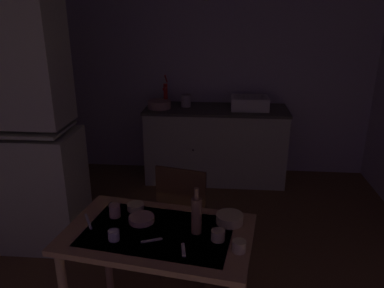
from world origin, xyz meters
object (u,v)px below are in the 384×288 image
Objects in this scene: sink_basin at (250,103)px; mixing_bowl_counter at (159,104)px; serving_bowl_wide at (142,219)px; chair_far_side at (186,220)px; glass_bottle at (196,215)px; hutch_cabinet at (20,140)px; mug_tall at (239,246)px; dining_table at (159,246)px; hand_pump at (166,93)px.

mixing_bowl_counter is (-1.09, -0.05, -0.03)m from sink_basin.
serving_bowl_wide is (0.27, -2.33, -0.18)m from mixing_bowl_counter.
chair_far_side is 3.32× the size of glass_bottle.
glass_bottle is (-0.46, -2.48, -0.11)m from sink_basin.
chair_far_side is (1.46, -0.38, -0.48)m from hutch_cabinet.
chair_far_side reaches higher than mug_tall.
sink_basin is at bearing 36.86° from hutch_cabinet.
glass_bottle is at bearing -75.43° from mixing_bowl_counter.
mixing_bowl_counter reaches higher than dining_table.
mixing_bowl_counter is 0.23× the size of dining_table.
chair_far_side is at bearing 63.44° from serving_bowl_wide.
dining_table is 0.33m from glass_bottle.
hand_pump is (1.02, 1.58, 0.10)m from hutch_cabinet.
serving_bowl_wide is 0.67m from mug_tall.
mixing_bowl_counter is (-0.06, -0.10, -0.12)m from hand_pump.
glass_bottle is at bearing -77.75° from chair_far_side.
glass_bottle is (0.12, -0.57, 0.38)m from chair_far_side.
mixing_bowl_counter is at bearing 105.27° from chair_far_side.
hutch_cabinet reaches higher than sink_basin.
mug_tall is at bearing -94.39° from sink_basin.
chair_far_side is (0.11, 0.57, -0.15)m from dining_table.
hutch_cabinet is 2.55m from sink_basin.
hand_pump is 0.32× the size of dining_table.
sink_basin is at bearing 85.61° from mug_tall.
chair_far_side is at bearing -106.84° from sink_basin.
hand_pump is at bearing 55.99° from mixing_bowl_counter.
hand_pump is 0.39× the size of chair_far_side.
glass_bottle is (1.59, -0.94, -0.10)m from hutch_cabinet.
chair_far_side is 12.61× the size of mug_tall.
mug_tall is (0.37, -0.74, 0.29)m from chair_far_side.
sink_basin is 1.09m from mixing_bowl_counter.
chair_far_side is at bearing 78.89° from dining_table.
sink_basin is 1.03m from hand_pump.
hand_pump is at bearing 102.66° from glass_bottle.
hand_pump is 2.83m from mug_tall.
sink_basin is at bearing 2.64° from mixing_bowl_counter.
dining_table is 0.53m from mug_tall.
mixing_bowl_counter reaches higher than serving_bowl_wide.
chair_far_side is at bearing 102.25° from glass_bottle.
sink_basin is at bearing 79.58° from glass_bottle.
sink_basin reaches higher than serving_bowl_wide.
hand_pump reaches higher than mug_tall.
hand_pump is 1.31× the size of glass_bottle.
hand_pump is 2.38× the size of serving_bowl_wide.
mug_tall is at bearing -63.04° from chair_far_side.
sink_basin is at bearing 71.13° from serving_bowl_wide.
glass_bottle reaches higher than mixing_bowl_counter.
dining_table is 0.20m from serving_bowl_wide.
hutch_cabinet is 4.84× the size of sink_basin.
dining_table is 0.60m from chair_far_side.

